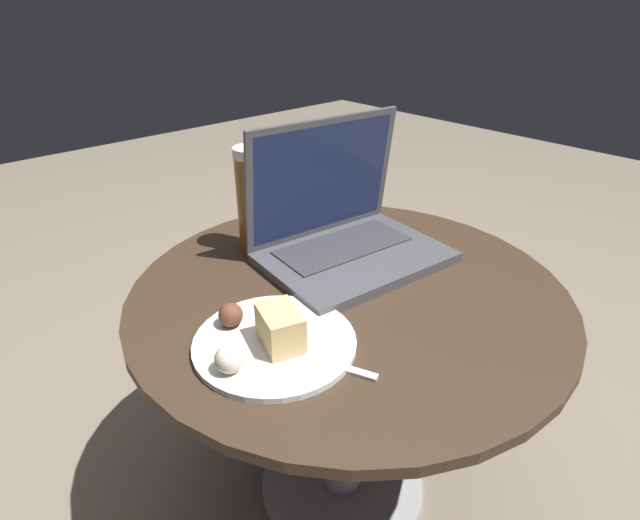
{
  "coord_description": "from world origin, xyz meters",
  "views": [
    {
      "loc": [
        -0.52,
        -0.49,
        0.95
      ],
      "look_at": [
        -0.06,
        0.01,
        0.57
      ],
      "focal_mm": 28.0,
      "sensor_mm": 36.0,
      "label": 1
    }
  ],
  "objects": [
    {
      "name": "laptop",
      "position": [
        0.08,
        0.09,
        0.55
      ],
      "size": [
        0.35,
        0.27,
        0.25
      ],
      "color": "#47474C",
      "rests_on": "table"
    },
    {
      "name": "beer_glass",
      "position": [
        -0.03,
        0.22,
        0.6
      ],
      "size": [
        0.06,
        0.06,
        0.2
      ],
      "color": "brown",
      "rests_on": "table"
    },
    {
      "name": "ground_plane",
      "position": [
        0.0,
        0.0,
        0.0
      ],
      "size": [
        6.0,
        6.0,
        0.0
      ],
      "primitive_type": "plane",
      "color": "#726656"
    },
    {
      "name": "table",
      "position": [
        0.0,
        0.0,
        0.38
      ],
      "size": [
        0.73,
        0.73,
        0.5
      ],
      "color": "#9E9EA3",
      "rests_on": "ground_plane"
    },
    {
      "name": "snack_plate",
      "position": [
        -0.19,
        -0.04,
        0.52
      ],
      "size": [
        0.23,
        0.23,
        0.06
      ],
      "color": "silver",
      "rests_on": "table"
    },
    {
      "name": "fork",
      "position": [
        -0.18,
        -0.08,
        0.51
      ],
      "size": [
        0.09,
        0.18,
        0.0
      ],
      "color": "silver",
      "rests_on": "table"
    }
  ]
}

